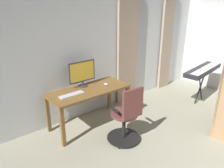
# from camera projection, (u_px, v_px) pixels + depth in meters

# --- Properties ---
(back_room_partition) EXTENTS (5.74, 0.10, 2.67)m
(back_room_partition) POSITION_uv_depth(u_px,v_px,m) (105.00, 46.00, 4.43)
(back_room_partition) COLOR silver
(back_room_partition) RESTS_ON ground
(curtain_left_panel) EXTENTS (0.40, 0.06, 2.46)m
(curtain_left_panel) POSITION_uv_depth(u_px,v_px,m) (167.00, 41.00, 5.49)
(curtain_left_panel) COLOR tan
(curtain_left_panel) RESTS_ON ground
(curtain_right_panel) EXTENTS (0.53, 0.06, 2.46)m
(curtain_right_panel) POSITION_uv_depth(u_px,v_px,m) (127.00, 48.00, 4.70)
(curtain_right_panel) COLOR tan
(curtain_right_panel) RESTS_ON ground
(desk) EXTENTS (1.46, 0.63, 0.72)m
(desk) POSITION_uv_depth(u_px,v_px,m) (89.00, 94.00, 3.92)
(desk) COLOR brown
(desk) RESTS_ON ground
(office_chair) EXTENTS (0.56, 0.56, 0.99)m
(office_chair) POSITION_uv_depth(u_px,v_px,m) (127.00, 118.00, 3.49)
(office_chair) COLOR black
(office_chair) RESTS_ON ground
(computer_monitor) EXTENTS (0.53, 0.18, 0.47)m
(computer_monitor) POSITION_uv_depth(u_px,v_px,m) (82.00, 72.00, 3.94)
(computer_monitor) COLOR #333338
(computer_monitor) RESTS_ON desk
(computer_keyboard) EXTENTS (0.43, 0.12, 0.02)m
(computer_keyboard) POSITION_uv_depth(u_px,v_px,m) (72.00, 95.00, 3.63)
(computer_keyboard) COLOR #B7BCC1
(computer_keyboard) RESTS_ON desk
(computer_mouse) EXTENTS (0.06, 0.10, 0.04)m
(computer_mouse) POSITION_uv_depth(u_px,v_px,m) (106.00, 84.00, 4.08)
(computer_mouse) COLOR #B7BCC1
(computer_mouse) RESTS_ON desk
(piano_keyboard) EXTENTS (1.32, 0.49, 0.82)m
(piano_keyboard) POSITION_uv_depth(u_px,v_px,m) (203.00, 71.00, 4.82)
(piano_keyboard) COLOR black
(piano_keyboard) RESTS_ON ground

